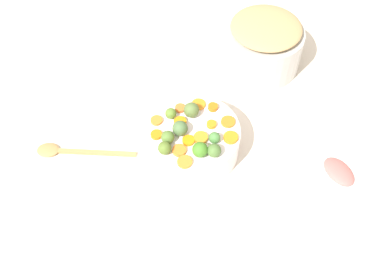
{
  "coord_description": "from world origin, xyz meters",
  "views": [
    {
      "loc": [
        -0.75,
        -0.19,
        1.08
      ],
      "look_at": [
        -0.03,
        -0.04,
        0.12
      ],
      "focal_mm": 43.86,
      "sensor_mm": 36.0,
      "label": 1
    }
  ],
  "objects": [
    {
      "name": "carrot_slice_3",
      "position": [
        -0.02,
        0.06,
        0.11
      ],
      "size": [
        0.04,
        0.04,
        0.01
      ],
      "primitive_type": "cylinder",
      "rotation": [
        0.0,
        0.0,
        3.74
      ],
      "color": "orange",
      "rests_on": "serving_bowl_carrots"
    },
    {
      "name": "carrot_slice_9",
      "position": [
        0.06,
        -0.03,
        0.11
      ],
      "size": [
        0.05,
        0.05,
        0.01
      ],
      "primitive_type": "cylinder",
      "rotation": [
        0.0,
        0.0,
        2.55
      ],
      "color": "orange",
      "rests_on": "serving_bowl_carrots"
    },
    {
      "name": "carrot_slice_1",
      "position": [
        -0.05,
        -0.06,
        0.11
      ],
      "size": [
        0.05,
        0.05,
        0.01
      ],
      "primitive_type": "cylinder",
      "rotation": [
        0.0,
        0.0,
        2.57
      ],
      "color": "orange",
      "rests_on": "serving_bowl_carrots"
    },
    {
      "name": "brussels_sprout_3",
      "position": [
        -0.1,
        -0.07,
        0.13
      ],
      "size": [
        0.04,
        0.04,
        0.04
      ],
      "primitive_type": "sphere",
      "color": "#458227",
      "rests_on": "serving_bowl_carrots"
    },
    {
      "name": "carrot_slice_7",
      "position": [
        0.03,
        0.01,
        0.11
      ],
      "size": [
        0.04,
        0.04,
        0.01
      ],
      "primitive_type": "cylinder",
      "rotation": [
        0.0,
        0.0,
        5.11
      ],
      "color": "orange",
      "rests_on": "serving_bowl_carrots"
    },
    {
      "name": "brussels_sprout_6",
      "position": [
        0.0,
        0.03,
        0.12
      ],
      "size": [
        0.03,
        0.03,
        0.03
      ],
      "primitive_type": "sphere",
      "color": "olive",
      "rests_on": "serving_bowl_carrots"
    },
    {
      "name": "brussels_sprout_7",
      "position": [
        -0.08,
        0.02,
        0.12
      ],
      "size": [
        0.03,
        0.03,
        0.03
      ],
      "primitive_type": "sphere",
      "color": "#537632",
      "rests_on": "serving_bowl_carrots"
    },
    {
      "name": "stuffing_mound",
      "position": [
        0.34,
        -0.18,
        0.17
      ],
      "size": [
        0.21,
        0.21,
        0.03
      ],
      "primitive_type": "ellipsoid",
      "color": "tan",
      "rests_on": "metal_pot"
    },
    {
      "name": "brussels_sprout_0",
      "position": [
        -0.1,
        -0.1,
        0.12
      ],
      "size": [
        0.04,
        0.04,
        0.04
      ],
      "primitive_type": "sphere",
      "color": "#4D7336",
      "rests_on": "serving_bowl_carrots"
    },
    {
      "name": "tabletop",
      "position": [
        0.0,
        0.0,
        0.01
      ],
      "size": [
        2.4,
        2.4,
        0.02
      ],
      "primitive_type": "cube",
      "color": "silver",
      "rests_on": "ground"
    },
    {
      "name": "carrot_slice_5",
      "position": [
        -0.01,
        0.0,
        0.11
      ],
      "size": [
        0.04,
        0.04,
        0.01
      ],
      "primitive_type": "cylinder",
      "rotation": [
        0.0,
        0.0,
        1.91
      ],
      "color": "orange",
      "rests_on": "serving_bowl_carrots"
    },
    {
      "name": "brussels_sprout_2",
      "position": [
        0.02,
        -0.02,
        0.13
      ],
      "size": [
        0.04,
        0.04,
        0.04
      ],
      "primitive_type": "sphere",
      "color": "#587139",
      "rests_on": "serving_bowl_carrots"
    },
    {
      "name": "carrot_slice_4",
      "position": [
        -0.07,
        0.05,
        0.11
      ],
      "size": [
        0.04,
        0.04,
        0.01
      ],
      "primitive_type": "cylinder",
      "rotation": [
        0.0,
        0.0,
        5.85
      ],
      "color": "orange",
      "rests_on": "serving_bowl_carrots"
    },
    {
      "name": "serving_bowl_carrots",
      "position": [
        -0.03,
        -0.04,
        0.06
      ],
      "size": [
        0.25,
        0.25,
        0.09
      ],
      "primitive_type": "cylinder",
      "color": "white",
      "rests_on": "tabletop"
    },
    {
      "name": "carrot_slice_2",
      "position": [
        -0.01,
        -0.08,
        0.11
      ],
      "size": [
        0.03,
        0.03,
        0.01
      ],
      "primitive_type": "cylinder",
      "rotation": [
        0.0,
        0.0,
        3.59
      ],
      "color": "orange",
      "rests_on": "serving_bowl_carrots"
    },
    {
      "name": "ham_slice_main",
      "position": [
        -0.04,
        -0.43,
        0.04
      ],
      "size": [
        0.11,
        0.11,
        0.02
      ],
      "primitive_type": "ellipsoid",
      "rotation": [
        0.0,
        0.0,
        3.86
      ],
      "color": "#CA6762",
      "rests_on": "ham_plate"
    },
    {
      "name": "brussels_sprout_1",
      "position": [
        -0.11,
        0.02,
        0.12
      ],
      "size": [
        0.03,
        0.03,
        0.03
      ],
      "primitive_type": "sphere",
      "color": "#57722B",
      "rests_on": "serving_bowl_carrots"
    },
    {
      "name": "carrot_slice_12",
      "position": [
        -0.13,
        -0.04,
        0.11
      ],
      "size": [
        0.05,
        0.05,
        0.01
      ],
      "primitive_type": "cylinder",
      "rotation": [
        0.0,
        0.0,
        0.68
      ],
      "color": "orange",
      "rests_on": "serving_bowl_carrots"
    },
    {
      "name": "brussels_sprout_4",
      "position": [
        -0.05,
        -0.1,
        0.12
      ],
      "size": [
        0.03,
        0.03,
        0.03
      ],
      "primitive_type": "sphere",
      "color": "#4B853F",
      "rests_on": "serving_bowl_carrots"
    },
    {
      "name": "brussels_sprout_5",
      "position": [
        -0.05,
        -0.01,
        0.13
      ],
      "size": [
        0.04,
        0.04,
        0.04
      ],
      "primitive_type": "sphere",
      "color": "#4D6E40",
      "rests_on": "serving_bowl_carrots"
    },
    {
      "name": "carrot_slice_11",
      "position": [
        0.05,
        -0.08,
        0.11
      ],
      "size": [
        0.03,
        0.03,
        0.01
      ],
      "primitive_type": "cylinder",
      "rotation": [
        0.0,
        0.0,
        3.17
      ],
      "color": "orange",
      "rests_on": "serving_bowl_carrots"
    },
    {
      "name": "wooden_spoon",
      "position": [
        -0.11,
        0.3,
        0.03
      ],
      "size": [
        0.07,
        0.27,
        0.01
      ],
      "color": "tan",
      "rests_on": "tabletop"
    },
    {
      "name": "metal_pot",
      "position": [
        0.34,
        -0.18,
        0.09
      ],
      "size": [
        0.23,
        0.23,
        0.13
      ],
      "primitive_type": "cylinder",
      "color": "#B9B9B7",
      "rests_on": "tabletop"
    },
    {
      "name": "carrot_slice_10",
      "position": [
        -0.1,
        -0.02,
        0.11
      ],
      "size": [
        0.04,
        0.04,
        0.01
      ],
      "primitive_type": "cylinder",
      "rotation": [
        0.0,
        0.0,
        4.76
      ],
      "color": "orange",
      "rests_on": "serving_bowl_carrots"
    },
    {
      "name": "carrot_slice_8",
      "position": [
        0.01,
        -0.12,
        0.11
      ],
      "size": [
        0.05,
        0.05,
        0.01
      ],
      "primitive_type": "cylinder",
      "rotation": [
        0.0,
        0.0,
        2.55
      ],
      "color": "orange",
      "rests_on": "serving_bowl_carrots"
    },
    {
      "name": "carrot_slice_0",
      "position": [
        -0.04,
        -0.14,
        0.11
      ],
      "size": [
        0.05,
        0.05,
        0.01
      ],
      "primitive_type": "cylinder",
      "rotation": [
        0.0,
        0.0,
        3.75
      ],
      "color": "orange",
      "rests_on": "serving_bowl_carrots"
    },
    {
      "name": "ham_plate",
      "position": [
        -0.02,
        -0.42,
        0.03
      ],
      "size": [
        0.21,
        0.21,
        0.01
      ],
      "primitive_type": "cylinder",
      "color": "white",
      "rests_on": "tabletop"
    },
    {
      "name": "carrot_slice_6",
      "position": [
        -0.07,
        -0.03,
        0.11
      ],
      "size": [
        0.04,
        0.04,
        0.01
      ],
      "primitive_type": "cylinder",
      "rotation": [
        0.0,
        0.0,
        2.01
      ],
      "color": "orange",
      "rests_on": "serving_bowl_carrots"
    }
  ]
}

